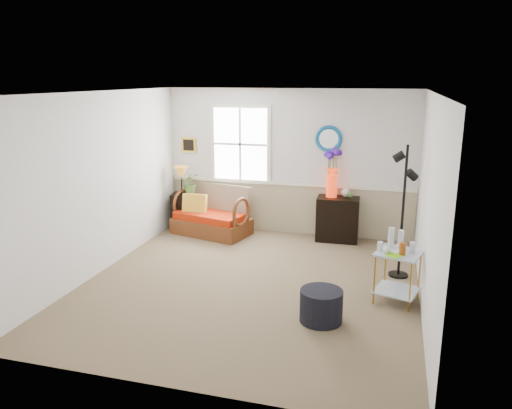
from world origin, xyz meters
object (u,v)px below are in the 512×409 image
(floor_lamp, at_px, (403,212))
(side_table, at_px, (397,277))
(loveseat, at_px, (211,211))
(cabinet, at_px, (338,219))
(lamp_stand, at_px, (183,211))
(ottoman, at_px, (321,306))

(floor_lamp, bearing_deg, side_table, -93.29)
(loveseat, relative_size, floor_lamp, 0.71)
(side_table, bearing_deg, cabinet, 113.91)
(side_table, bearing_deg, lamp_stand, 150.56)
(cabinet, relative_size, ottoman, 1.53)
(lamp_stand, distance_m, ottoman, 4.27)
(loveseat, bearing_deg, floor_lamp, -4.97)
(loveseat, height_order, lamp_stand, loveseat)
(loveseat, distance_m, floor_lamp, 3.53)
(lamp_stand, bearing_deg, floor_lamp, -18.54)
(lamp_stand, relative_size, cabinet, 0.88)
(cabinet, relative_size, floor_lamp, 0.41)
(lamp_stand, height_order, side_table, lamp_stand)
(loveseat, relative_size, lamp_stand, 1.97)
(floor_lamp, height_order, ottoman, floor_lamp)
(side_table, xyz_separation_m, floor_lamp, (0.03, 0.88, 0.62))
(ottoman, bearing_deg, cabinet, 93.13)
(cabinet, bearing_deg, loveseat, -175.54)
(floor_lamp, distance_m, ottoman, 2.03)
(side_table, distance_m, ottoman, 1.17)
(lamp_stand, relative_size, ottoman, 1.35)
(lamp_stand, distance_m, cabinet, 2.88)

